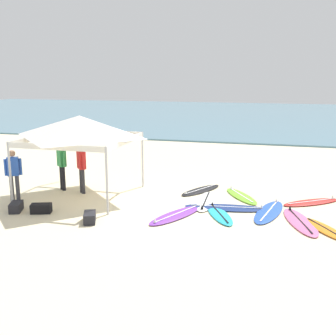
% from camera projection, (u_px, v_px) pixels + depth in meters
% --- Properties ---
extents(ground_plane, '(80.00, 80.00, 0.00)m').
position_uv_depth(ground_plane, '(151.00, 204.00, 13.43)').
color(ground_plane, beige).
extents(sea, '(80.00, 36.00, 0.10)m').
position_uv_depth(sea, '(242.00, 115.00, 42.22)').
color(sea, '#568499').
rests_on(sea, ground).
extents(canopy_tent, '(3.39, 3.39, 2.75)m').
position_uv_depth(canopy_tent, '(80.00, 126.00, 13.84)').
color(canopy_tent, '#B7B7BC').
rests_on(canopy_tent, ground).
extents(surfboard_red, '(2.02, 1.65, 0.19)m').
position_uv_depth(surfboard_red, '(311.00, 202.00, 13.48)').
color(surfboard_red, red).
rests_on(surfboard_red, ground).
extents(surfboard_purple, '(1.51, 2.32, 0.19)m').
position_uv_depth(surfboard_purple, '(176.00, 215.00, 12.24)').
color(surfboard_purple, purple).
rests_on(surfboard_purple, ground).
extents(surfboard_cyan, '(1.29, 1.99, 0.19)m').
position_uv_depth(surfboard_cyan, '(219.00, 214.00, 12.30)').
color(surfboard_cyan, '#23B2CC').
rests_on(surfboard_cyan, ground).
extents(surfboard_blue, '(1.11, 2.48, 0.19)m').
position_uv_depth(surfboard_blue, '(269.00, 212.00, 12.54)').
color(surfboard_blue, blue).
rests_on(surfboard_blue, ground).
extents(surfboard_lime, '(1.51, 2.01, 0.19)m').
position_uv_depth(surfboard_lime, '(241.00, 196.00, 14.16)').
color(surfboard_lime, '#7AD12D').
rests_on(surfboard_lime, ground).
extents(surfboard_orange, '(1.35, 1.83, 0.19)m').
position_uv_depth(surfboard_orange, '(325.00, 229.00, 11.13)').
color(surfboard_orange, orange).
rests_on(surfboard_orange, ground).
extents(surfboard_white, '(0.73, 2.29, 0.19)m').
position_uv_depth(surfboard_white, '(206.00, 201.00, 13.58)').
color(surfboard_white, white).
rests_on(surfboard_white, ground).
extents(surfboard_black, '(1.42, 2.01, 0.19)m').
position_uv_depth(surfboard_black, '(201.00, 190.00, 14.88)').
color(surfboard_black, black).
rests_on(surfboard_black, ground).
extents(surfboard_navy, '(2.66, 1.00, 0.19)m').
position_uv_depth(surfboard_navy, '(227.00, 208.00, 12.92)').
color(surfboard_navy, navy).
rests_on(surfboard_navy, ground).
extents(surfboard_pink, '(1.26, 2.43, 0.19)m').
position_uv_depth(surfboard_pink, '(300.00, 221.00, 11.70)').
color(surfboard_pink, pink).
rests_on(surfboard_pink, ground).
extents(person_green, '(0.45, 0.40, 1.71)m').
position_uv_depth(person_green, '(62.00, 163.00, 14.82)').
color(person_green, black).
rests_on(person_green, ground).
extents(person_blue, '(0.49, 0.37, 1.71)m').
position_uv_depth(person_blue, '(13.00, 172.00, 13.46)').
color(person_blue, '#383842').
rests_on(person_blue, ground).
extents(person_red, '(0.41, 0.42, 1.71)m').
position_uv_depth(person_red, '(82.00, 166.00, 14.44)').
color(person_red, '#2D2D33').
rests_on(person_red, ground).
extents(gear_bag_near_tent, '(0.67, 0.50, 0.28)m').
position_uv_depth(gear_bag_near_tent, '(41.00, 208.00, 12.52)').
color(gear_bag_near_tent, black).
rests_on(gear_bag_near_tent, ground).
extents(gear_bag_by_pole, '(0.52, 0.68, 0.28)m').
position_uv_depth(gear_bag_by_pole, '(90.00, 217.00, 11.72)').
color(gear_bag_by_pole, '#232328').
rests_on(gear_bag_by_pole, ground).
extents(gear_bag_on_sand, '(0.52, 0.68, 0.28)m').
position_uv_depth(gear_bag_on_sand, '(16.00, 207.00, 12.66)').
color(gear_bag_on_sand, '#232328').
rests_on(gear_bag_on_sand, ground).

